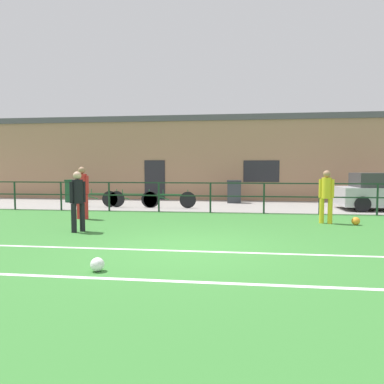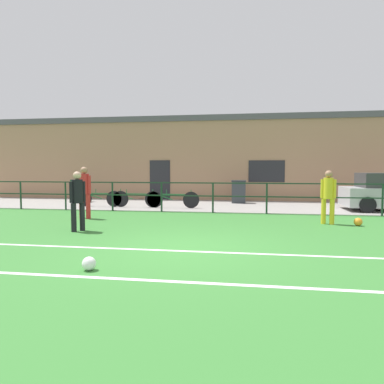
{
  "view_description": "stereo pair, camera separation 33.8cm",
  "coord_description": "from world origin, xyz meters",
  "px_view_note": "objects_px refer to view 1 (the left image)",
  "views": [
    {
      "loc": [
        0.98,
        -7.34,
        1.7
      ],
      "look_at": [
        -0.33,
        3.02,
        0.99
      ],
      "focal_mm": 33.06,
      "sensor_mm": 36.0,
      "label": 1
    },
    {
      "loc": [
        1.31,
        -7.29,
        1.7
      ],
      "look_at": [
        -0.33,
        3.02,
        0.99
      ],
      "focal_mm": 33.06,
      "sensor_mm": 36.0,
      "label": 2
    }
  ],
  "objects_px": {
    "soccer_ball_match": "(356,221)",
    "bicycle_parked_0": "(98,199)",
    "player_goalkeeper": "(78,198)",
    "player_striker": "(326,193)",
    "trash_bin_0": "(73,191)",
    "soccer_ball_spare": "(97,264)",
    "trash_bin_1": "(234,191)",
    "bicycle_parked_2": "(169,199)",
    "bicycle_parked_1": "(129,199)",
    "player_winger": "(82,189)"
  },
  "relations": [
    {
      "from": "soccer_ball_match",
      "to": "bicycle_parked_0",
      "type": "xyz_separation_m",
      "value": [
        -9.46,
        3.6,
        0.26
      ]
    },
    {
      "from": "player_goalkeeper",
      "to": "player_striker",
      "type": "bearing_deg",
      "value": -32.02
    },
    {
      "from": "player_goalkeeper",
      "to": "soccer_ball_match",
      "type": "height_order",
      "value": "player_goalkeeper"
    },
    {
      "from": "player_striker",
      "to": "trash_bin_0",
      "type": "relative_size",
      "value": 1.47
    },
    {
      "from": "player_goalkeeper",
      "to": "bicycle_parked_0",
      "type": "distance_m",
      "value": 5.98
    },
    {
      "from": "soccer_ball_match",
      "to": "soccer_ball_spare",
      "type": "bearing_deg",
      "value": -136.59
    },
    {
      "from": "trash_bin_1",
      "to": "bicycle_parked_0",
      "type": "bearing_deg",
      "value": -156.46
    },
    {
      "from": "bicycle_parked_2",
      "to": "trash_bin_1",
      "type": "bearing_deg",
      "value": 43.34
    },
    {
      "from": "soccer_ball_match",
      "to": "bicycle_parked_1",
      "type": "bearing_deg",
      "value": 155.96
    },
    {
      "from": "bicycle_parked_2",
      "to": "player_striker",
      "type": "bearing_deg",
      "value": -31.46
    },
    {
      "from": "trash_bin_1",
      "to": "soccer_ball_spare",
      "type": "bearing_deg",
      "value": -100.51
    },
    {
      "from": "player_striker",
      "to": "bicycle_parked_0",
      "type": "relative_size",
      "value": 0.69
    },
    {
      "from": "soccer_ball_match",
      "to": "bicycle_parked_1",
      "type": "distance_m",
      "value": 8.83
    },
    {
      "from": "bicycle_parked_0",
      "to": "bicycle_parked_2",
      "type": "bearing_deg",
      "value": -0.0
    },
    {
      "from": "soccer_ball_match",
      "to": "trash_bin_1",
      "type": "xyz_separation_m",
      "value": [
        -3.64,
        6.13,
        0.45
      ]
    },
    {
      "from": "soccer_ball_match",
      "to": "bicycle_parked_2",
      "type": "distance_m",
      "value": 7.28
    },
    {
      "from": "soccer_ball_match",
      "to": "trash_bin_1",
      "type": "bearing_deg",
      "value": 120.67
    },
    {
      "from": "player_winger",
      "to": "bicycle_parked_0",
      "type": "distance_m",
      "value": 3.55
    },
    {
      "from": "player_winger",
      "to": "soccer_ball_spare",
      "type": "height_order",
      "value": "player_winger"
    },
    {
      "from": "player_winger",
      "to": "trash_bin_0",
      "type": "bearing_deg",
      "value": -54.8
    },
    {
      "from": "trash_bin_0",
      "to": "soccer_ball_spare",
      "type": "bearing_deg",
      "value": -62.54
    },
    {
      "from": "soccer_ball_match",
      "to": "bicycle_parked_1",
      "type": "relative_size",
      "value": 0.1
    },
    {
      "from": "player_striker",
      "to": "soccer_ball_spare",
      "type": "height_order",
      "value": "player_striker"
    },
    {
      "from": "bicycle_parked_0",
      "to": "trash_bin_0",
      "type": "xyz_separation_m",
      "value": [
        -2.03,
        1.9,
        0.2
      ]
    },
    {
      "from": "bicycle_parked_1",
      "to": "bicycle_parked_2",
      "type": "xyz_separation_m",
      "value": [
        1.73,
        -0.0,
        -0.0
      ]
    },
    {
      "from": "trash_bin_1",
      "to": "player_striker",
      "type": "bearing_deg",
      "value": -64.44
    },
    {
      "from": "soccer_ball_spare",
      "to": "bicycle_parked_1",
      "type": "relative_size",
      "value": 0.1
    },
    {
      "from": "bicycle_parked_0",
      "to": "soccer_ball_spare",
      "type": "bearing_deg",
      "value": -67.97
    },
    {
      "from": "player_striker",
      "to": "player_goalkeeper",
      "type": "bearing_deg",
      "value": -144.67
    },
    {
      "from": "soccer_ball_spare",
      "to": "trash_bin_0",
      "type": "height_order",
      "value": "trash_bin_0"
    },
    {
      "from": "bicycle_parked_0",
      "to": "player_striker",
      "type": "bearing_deg",
      "value": -21.31
    },
    {
      "from": "player_goalkeeper",
      "to": "bicycle_parked_1",
      "type": "xyz_separation_m",
      "value": [
        -0.36,
        5.69,
        -0.53
      ]
    },
    {
      "from": "player_goalkeeper",
      "to": "bicycle_parked_0",
      "type": "xyz_separation_m",
      "value": [
        -1.77,
        5.69,
        -0.53
      ]
    },
    {
      "from": "player_winger",
      "to": "soccer_ball_match",
      "type": "relative_size",
      "value": 7.22
    },
    {
      "from": "soccer_ball_match",
      "to": "trash_bin_1",
      "type": "relative_size",
      "value": 0.22
    },
    {
      "from": "player_goalkeeper",
      "to": "trash_bin_0",
      "type": "distance_m",
      "value": 8.5
    },
    {
      "from": "player_striker",
      "to": "bicycle_parked_0",
      "type": "xyz_separation_m",
      "value": [
        -8.65,
        3.38,
        -0.54
      ]
    },
    {
      "from": "player_winger",
      "to": "trash_bin_0",
      "type": "height_order",
      "value": "player_winger"
    },
    {
      "from": "player_striker",
      "to": "bicycle_parked_2",
      "type": "bearing_deg",
      "value": 165.32
    },
    {
      "from": "soccer_ball_spare",
      "to": "bicycle_parked_0",
      "type": "distance_m",
      "value": 9.79
    },
    {
      "from": "soccer_ball_match",
      "to": "trash_bin_0",
      "type": "height_order",
      "value": "trash_bin_0"
    },
    {
      "from": "player_winger",
      "to": "bicycle_parked_2",
      "type": "relative_size",
      "value": 0.77
    },
    {
      "from": "bicycle_parked_1",
      "to": "trash_bin_0",
      "type": "bearing_deg",
      "value": 151.0
    },
    {
      "from": "soccer_ball_spare",
      "to": "player_goalkeeper",
      "type": "bearing_deg",
      "value": 119.39
    },
    {
      "from": "player_striker",
      "to": "trash_bin_1",
      "type": "distance_m",
      "value": 6.57
    },
    {
      "from": "soccer_ball_spare",
      "to": "trash_bin_0",
      "type": "bearing_deg",
      "value": 117.46
    },
    {
      "from": "player_goalkeeper",
      "to": "player_winger",
      "type": "relative_size",
      "value": 0.93
    },
    {
      "from": "player_goalkeeper",
      "to": "soccer_ball_match",
      "type": "distance_m",
      "value": 8.02
    },
    {
      "from": "player_striker",
      "to": "bicycle_parked_0",
      "type": "height_order",
      "value": "player_striker"
    },
    {
      "from": "player_winger",
      "to": "soccer_ball_match",
      "type": "distance_m",
      "value": 8.66
    }
  ]
}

